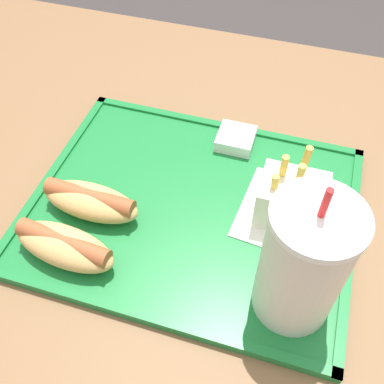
{
  "coord_description": "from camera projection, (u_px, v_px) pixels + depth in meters",
  "views": [
    {
      "loc": [
        -0.15,
        0.4,
        1.22
      ],
      "look_at": [
        -0.04,
        0.03,
        0.76
      ],
      "focal_mm": 42.0,
      "sensor_mm": 36.0,
      "label": 1
    }
  ],
  "objects": [
    {
      "name": "ground_plane",
      "position": [
        182.0,
        359.0,
        1.21
      ],
      "size": [
        8.0,
        8.0,
        0.0
      ],
      "primitive_type": "plane",
      "color": "#383333"
    },
    {
      "name": "dining_table",
      "position": [
        179.0,
        299.0,
        0.93
      ],
      "size": [
        1.45,
        0.85,
        0.72
      ],
      "color": "brown",
      "rests_on": "ground_plane"
    },
    {
      "name": "food_tray",
      "position": [
        192.0,
        208.0,
        0.62
      ],
      "size": [
        0.44,
        0.35,
        0.01
      ],
      "color": "#197233",
      "rests_on": "dining_table"
    },
    {
      "name": "paper_napkin",
      "position": [
        298.0,
        216.0,
        0.6
      ],
      "size": [
        0.17,
        0.14,
        0.0
      ],
      "color": "white",
      "rests_on": "food_tray"
    },
    {
      "name": "soda_cup",
      "position": [
        303.0,
        264.0,
        0.46
      ],
      "size": [
        0.09,
        0.09,
        0.2
      ],
      "color": "silver",
      "rests_on": "food_tray"
    },
    {
      "name": "hot_dog_far",
      "position": [
        65.0,
        246.0,
        0.55
      ],
      "size": [
        0.14,
        0.07,
        0.04
      ],
      "color": "tan",
      "rests_on": "food_tray"
    },
    {
      "name": "hot_dog_near",
      "position": [
        91.0,
        201.0,
        0.59
      ],
      "size": [
        0.14,
        0.06,
        0.04
      ],
      "color": "tan",
      "rests_on": "food_tray"
    },
    {
      "name": "fries_carton",
      "position": [
        291.0,
        199.0,
        0.58
      ],
      "size": [
        0.09,
        0.07,
        0.12
      ],
      "color": "silver",
      "rests_on": "food_tray"
    },
    {
      "name": "sauce_cup_mayo",
      "position": [
        236.0,
        138.0,
        0.69
      ],
      "size": [
        0.06,
        0.06,
        0.02
      ],
      "color": "silver",
      "rests_on": "food_tray"
    }
  ]
}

